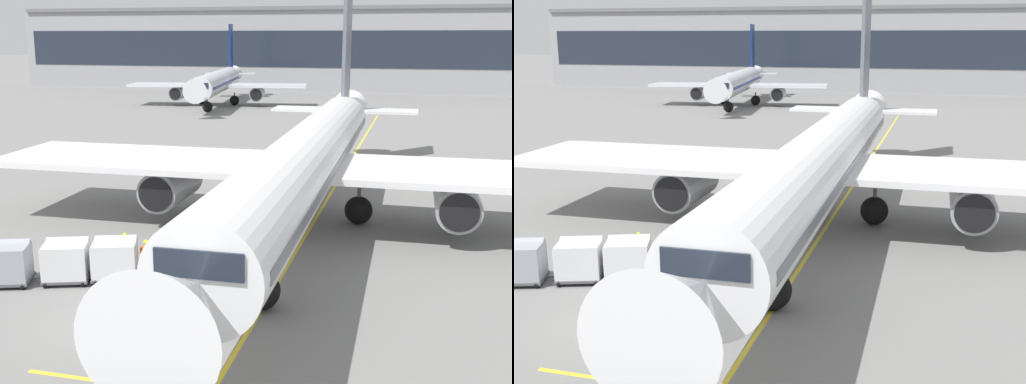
% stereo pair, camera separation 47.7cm
% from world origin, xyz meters
% --- Properties ---
extents(ground_plane, '(600.00, 600.00, 0.00)m').
position_xyz_m(ground_plane, '(0.00, 0.00, 0.00)').
color(ground_plane, slate).
extents(parked_airplane, '(37.08, 47.10, 15.96)m').
position_xyz_m(parked_airplane, '(5.12, 14.58, 3.91)').
color(parked_airplane, white).
rests_on(parked_airplane, ground).
extents(belt_loader, '(5.33, 3.58, 2.90)m').
position_xyz_m(belt_loader, '(0.92, 7.06, 0.85)').
color(belt_loader, '#A3A8B2').
rests_on(belt_loader, ground).
extents(baggage_cart_lead, '(2.82, 2.16, 1.91)m').
position_xyz_m(baggage_cart_lead, '(-1.79, 4.01, 1.00)').
color(baggage_cart_lead, '#515156').
rests_on(baggage_cart_lead, ground).
extents(baggage_cart_second, '(2.82, 2.16, 1.91)m').
position_xyz_m(baggage_cart_second, '(-3.78, 3.26, 1.00)').
color(baggage_cart_second, '#515156').
rests_on(baggage_cart_second, ground).
extents(baggage_cart_third, '(2.82, 2.16, 1.91)m').
position_xyz_m(baggage_cart_third, '(-6.15, 2.33, 1.00)').
color(baggage_cart_third, '#515156').
rests_on(baggage_cart_third, ground).
extents(ground_crew_by_loader, '(0.52, 0.39, 1.74)m').
position_xyz_m(ground_crew_by_loader, '(-1.96, 5.46, 1.00)').
color(ground_crew_by_loader, '#333847').
rests_on(ground_crew_by_loader, ground).
extents(ground_crew_by_carts, '(0.33, 0.56, 1.74)m').
position_xyz_m(ground_crew_by_carts, '(-1.07, 3.83, 1.00)').
color(ground_crew_by_carts, '#333847').
rests_on(ground_crew_by_carts, ground).
extents(ground_crew_marshaller, '(0.50, 0.40, 1.74)m').
position_xyz_m(ground_crew_marshaller, '(-0.59, 4.75, 1.00)').
color(ground_crew_marshaller, '#333847').
rests_on(ground_crew_marshaller, ground).
extents(ground_crew_wingwalker, '(0.50, 0.40, 1.74)m').
position_xyz_m(ground_crew_wingwalker, '(0.69, 5.98, 1.00)').
color(ground_crew_wingwalker, '#514C42').
rests_on(ground_crew_wingwalker, ground).
extents(safety_cone_engine_keepout, '(0.61, 0.61, 0.69)m').
position_xyz_m(safety_cone_engine_keepout, '(-1.40, 9.43, 0.33)').
color(safety_cone_engine_keepout, black).
rests_on(safety_cone_engine_keepout, ground).
extents(safety_cone_wingtip, '(0.55, 0.55, 0.62)m').
position_xyz_m(safety_cone_wingtip, '(-1.38, 14.57, 0.30)').
color(safety_cone_wingtip, black).
rests_on(safety_cone_wingtip, ground).
extents(apron_guidance_line_lead_in, '(0.20, 110.00, 0.01)m').
position_xyz_m(apron_guidance_line_lead_in, '(5.34, 13.70, 0.00)').
color(apron_guidance_line_lead_in, yellow).
rests_on(apron_guidance_line_lead_in, ground).
extents(terminal_building, '(121.56, 19.15, 16.12)m').
position_xyz_m(terminal_building, '(-11.23, 113.75, 8.01)').
color(terminal_building, '#939399').
rests_on(terminal_building, ground).
extents(distant_airplane, '(27.96, 36.27, 12.57)m').
position_xyz_m(distant_airplane, '(-19.77, 75.47, 3.54)').
color(distant_airplane, silver).
rests_on(distant_airplane, ground).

